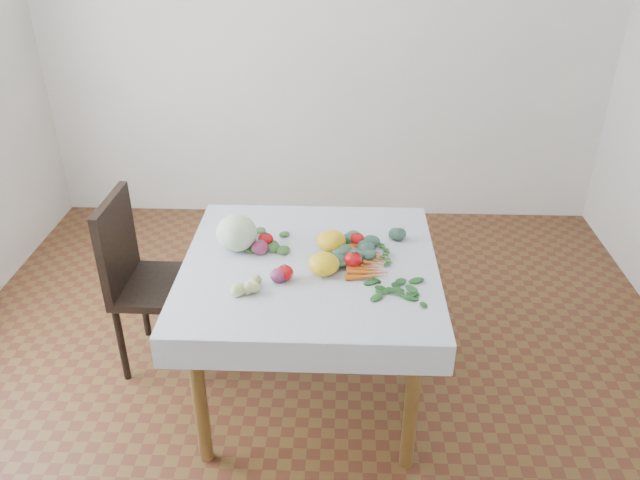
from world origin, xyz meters
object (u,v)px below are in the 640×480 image
object	(u,v)px
table	(310,282)
carrot_bunch	(365,262)
heirloom_back	(331,241)
cabbage	(237,233)
chair	(142,272)

from	to	relation	value
table	carrot_bunch	xyz separation A→B (m)	(0.25, -0.01, 0.12)
carrot_bunch	table	bearing A→B (deg)	177.38
heirloom_back	cabbage	bearing A→B (deg)	-179.10
table	carrot_bunch	world-z (taller)	carrot_bunch
table	heirloom_back	bearing A→B (deg)	50.91
chair	carrot_bunch	world-z (taller)	chair
cabbage	heirloom_back	distance (m)	0.43
table	chair	xyz separation A→B (m)	(-0.85, 0.24, -0.12)
carrot_bunch	heirloom_back	bearing A→B (deg)	140.24
chair	carrot_bunch	xyz separation A→B (m)	(1.10, -0.25, 0.23)
table	chair	size ratio (longest dim) A/B	1.07
heirloom_back	carrot_bunch	distance (m)	0.20
heirloom_back	table	bearing A→B (deg)	-129.09
cabbage	table	bearing A→B (deg)	-17.85
heirloom_back	carrot_bunch	bearing A→B (deg)	-39.76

